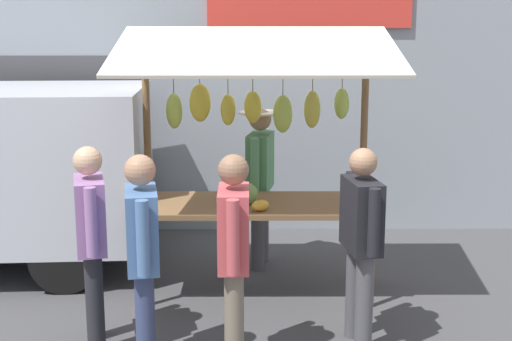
{
  "coord_description": "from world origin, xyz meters",
  "views": [
    {
      "loc": [
        0.03,
        6.43,
        2.54
      ],
      "look_at": [
        0.0,
        0.3,
        1.25
      ],
      "focal_mm": 49.67,
      "sensor_mm": 36.0,
      "label": 1
    }
  ],
  "objects_px": {
    "shopper_with_ponytail": "(234,248)",
    "shopper_in_striped_shirt": "(361,234)",
    "shopper_with_shopping_bag": "(143,249)",
    "shopper_in_grey_tee": "(91,233)",
    "vendor_with_sunhat": "(260,174)",
    "market_stall": "(255,130)"
  },
  "relations": [
    {
      "from": "vendor_with_sunhat",
      "to": "shopper_in_striped_shirt",
      "type": "height_order",
      "value": "vendor_with_sunhat"
    },
    {
      "from": "market_stall",
      "to": "shopper_with_ponytail",
      "type": "xyz_separation_m",
      "value": [
        0.16,
        1.61,
        -0.62
      ]
    },
    {
      "from": "shopper_in_striped_shirt",
      "to": "vendor_with_sunhat",
      "type": "bearing_deg",
      "value": 13.52
    },
    {
      "from": "shopper_in_grey_tee",
      "to": "shopper_with_shopping_bag",
      "type": "bearing_deg",
      "value": -146.63
    },
    {
      "from": "shopper_with_shopping_bag",
      "to": "shopper_in_striped_shirt",
      "type": "height_order",
      "value": "shopper_with_shopping_bag"
    },
    {
      "from": "vendor_with_sunhat",
      "to": "shopper_in_grey_tee",
      "type": "xyz_separation_m",
      "value": [
        1.33,
        1.91,
        -0.06
      ]
    },
    {
      "from": "shopper_in_striped_shirt",
      "to": "shopper_in_grey_tee",
      "type": "bearing_deg",
      "value": 82.06
    },
    {
      "from": "market_stall",
      "to": "shopper_with_ponytail",
      "type": "distance_m",
      "value": 1.73
    },
    {
      "from": "vendor_with_sunhat",
      "to": "market_stall",
      "type": "bearing_deg",
      "value": 5.65
    },
    {
      "from": "shopper_with_ponytail",
      "to": "shopper_in_striped_shirt",
      "type": "bearing_deg",
      "value": -67.35
    },
    {
      "from": "shopper_with_shopping_bag",
      "to": "shopper_in_grey_tee",
      "type": "height_order",
      "value": "shopper_with_shopping_bag"
    },
    {
      "from": "market_stall",
      "to": "shopper_in_grey_tee",
      "type": "xyz_separation_m",
      "value": [
        1.28,
        1.22,
        -0.62
      ]
    },
    {
      "from": "market_stall",
      "to": "shopper_with_shopping_bag",
      "type": "xyz_separation_m",
      "value": [
        0.81,
        1.64,
        -0.61
      ]
    },
    {
      "from": "shopper_with_shopping_bag",
      "to": "market_stall",
      "type": "bearing_deg",
      "value": -36.08
    },
    {
      "from": "vendor_with_sunhat",
      "to": "shopper_with_shopping_bag",
      "type": "height_order",
      "value": "vendor_with_sunhat"
    },
    {
      "from": "shopper_in_grey_tee",
      "to": "shopper_in_striped_shirt",
      "type": "bearing_deg",
      "value": -103.4
    },
    {
      "from": "market_stall",
      "to": "shopper_with_shopping_bag",
      "type": "distance_m",
      "value": 1.93
    },
    {
      "from": "shopper_with_shopping_bag",
      "to": "vendor_with_sunhat",
      "type": "bearing_deg",
      "value": -30.23
    },
    {
      "from": "vendor_with_sunhat",
      "to": "shopper_with_ponytail",
      "type": "relative_size",
      "value": 1.03
    },
    {
      "from": "shopper_with_shopping_bag",
      "to": "shopper_with_ponytail",
      "type": "bearing_deg",
      "value": -96.56
    },
    {
      "from": "vendor_with_sunhat",
      "to": "shopper_in_grey_tee",
      "type": "height_order",
      "value": "vendor_with_sunhat"
    },
    {
      "from": "market_stall",
      "to": "shopper_in_striped_shirt",
      "type": "height_order",
      "value": "market_stall"
    }
  ]
}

